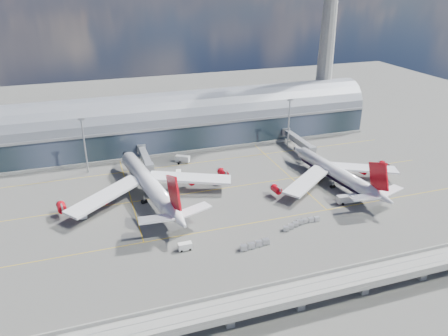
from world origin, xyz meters
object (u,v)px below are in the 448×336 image
object	(u,v)px
airliner_left	(150,185)
service_truck_5	(183,159)
service_truck_0	(82,211)
service_truck_1	(185,246)
service_truck_3	(314,176)
floodlight_mast_right	(289,122)
airliner_right	(336,173)
service_truck_4	(178,174)
floodlight_mast_left	(85,144)
cargo_train_1	(293,225)
service_truck_2	(348,199)
control_tower	(328,35)
cargo_train_0	(255,245)
cargo_train_2	(308,220)

from	to	relation	value
airliner_left	service_truck_5	bearing A→B (deg)	49.00
service_truck_0	service_truck_1	world-z (taller)	service_truck_0
airliner_left	service_truck_3	xyz separation A→B (m)	(70.90, -4.02, -4.96)
floodlight_mast_right	service_truck_0	xyz separation A→B (m)	(-103.73, -39.73, -11.98)
airliner_right	service_truck_4	bearing A→B (deg)	148.04
floodlight_mast_left	cargo_train_1	bearing A→B (deg)	-47.19
service_truck_2	service_truck_1	bearing A→B (deg)	103.26
control_tower	cargo_train_1	xyz separation A→B (m)	(-68.00, -100.34, -50.81)
floodlight_mast_left	control_tower	bearing A→B (deg)	11.72
service_truck_1	service_truck_4	xyz separation A→B (m)	(10.66, 56.08, 0.03)
control_tower	cargo_train_1	size ratio (longest dim) A/B	10.98
service_truck_4	airliner_right	bearing A→B (deg)	-7.81
service_truck_0	service_truck_2	bearing A→B (deg)	-17.11
cargo_train_0	service_truck_1	bearing A→B (deg)	82.25
service_truck_4	service_truck_5	xyz separation A→B (m)	(5.66, 15.37, 0.34)
control_tower	service_truck_5	world-z (taller)	control_tower
floodlight_mast_right	airliner_right	xyz separation A→B (m)	(-0.09, -46.58, -8.42)
service_truck_1	service_truck_2	xyz separation A→B (m)	(68.54, 11.20, 0.39)
airliner_right	service_truck_3	size ratio (longest dim) A/B	10.60
service_truck_2	cargo_train_1	distance (m)	30.41
service_truck_5	cargo_train_0	xyz separation A→B (m)	(5.86, -77.27, -0.71)
floodlight_mast_left	cargo_train_2	xyz separation A→B (m)	(73.62, -70.88, -12.82)
cargo_train_1	cargo_train_0	bearing A→B (deg)	132.59
service_truck_1	service_truck_3	xyz separation A→B (m)	(66.29, 34.45, 0.18)
floodlight_mast_right	cargo_train_0	size ratio (longest dim) A/B	2.30
service_truck_1	cargo_train_0	bearing A→B (deg)	-104.99
service_truck_2	cargo_train_2	xyz separation A→B (m)	(-22.12, -8.42, -0.89)
airliner_right	cargo_train_2	world-z (taller)	airliner_right
service_truck_3	cargo_train_1	size ratio (longest dim) A/B	0.64
airliner_left	service_truck_1	size ratio (longest dim) A/B	16.55
service_truck_4	airliner_left	bearing A→B (deg)	-113.67
service_truck_3	cargo_train_2	size ratio (longest dim) A/B	0.64
service_truck_0	service_truck_4	xyz separation A→B (m)	(41.60, 22.15, -0.32)
floodlight_mast_left	service_truck_2	bearing A→B (deg)	-33.12
service_truck_0	control_tower	bearing A→B (deg)	21.78
floodlight_mast_left	cargo_train_0	size ratio (longest dim) A/B	2.30
floodlight_mast_left	service_truck_1	xyz separation A→B (m)	(27.20, -73.66, -12.33)
control_tower	service_truck_3	bearing A→B (deg)	-121.69
service_truck_3	cargo_train_1	world-z (taller)	service_truck_3
airliner_right	control_tower	bearing A→B (deg)	57.90
airliner_left	cargo_train_0	size ratio (longest dim) A/B	6.62
service_truck_4	service_truck_5	size ratio (longest dim) A/B	0.70
service_truck_3	floodlight_mast_left	bearing A→B (deg)	-160.32
airliner_right	service_truck_3	bearing A→B (deg)	124.10
floodlight_mast_right	service_truck_4	distance (m)	65.73
service_truck_3	service_truck_5	size ratio (longest dim) A/B	0.84
service_truck_2	cargo_train_2	world-z (taller)	service_truck_2
control_tower	service_truck_3	xyz separation A→B (m)	(-41.50, -67.21, -50.15)
control_tower	cargo_train_0	distance (m)	146.45
service_truck_0	cargo_train_0	distance (m)	66.35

